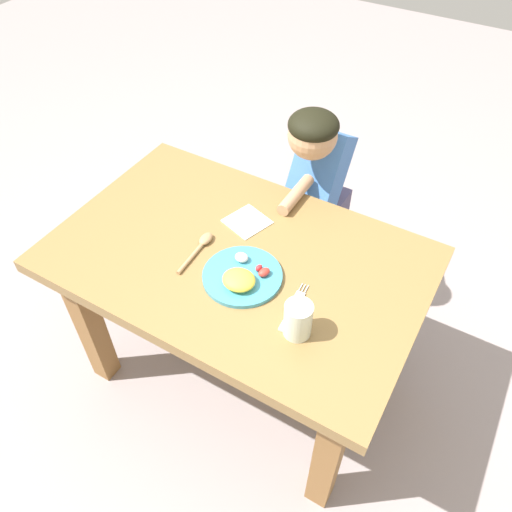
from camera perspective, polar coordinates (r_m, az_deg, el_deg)
ground_plane at (r=2.10m, az=-1.63°, el=-12.82°), size 8.00×8.00×0.00m
dining_table at (r=1.64m, az=-2.03°, el=-2.62°), size 1.14×0.73×0.68m
plate at (r=1.47m, az=-1.59°, el=-2.29°), size 0.24×0.24×0.05m
fork at (r=1.42m, az=4.18°, el=-5.84°), size 0.03×0.18×0.01m
spoon at (r=1.58m, az=-6.16°, el=1.27°), size 0.04×0.19×0.02m
drinking_cup at (r=1.33m, az=4.72°, el=-7.14°), size 0.08×0.08×0.11m
person at (r=1.99m, az=6.84°, el=6.02°), size 0.18×0.44×0.96m
napkin at (r=1.66m, az=-1.01°, el=3.88°), size 0.16×0.16×0.00m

